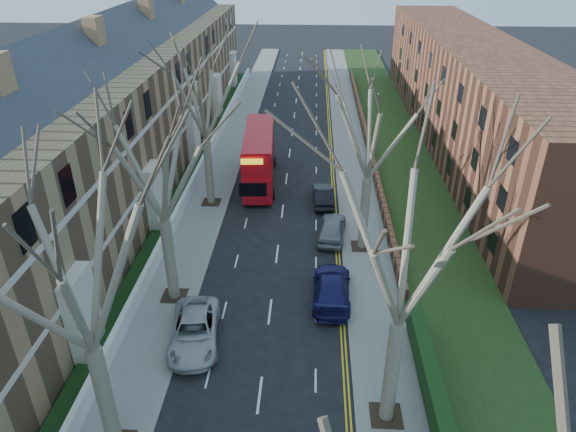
# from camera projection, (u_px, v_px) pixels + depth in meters

# --- Properties ---
(pavement_left) EXTENTS (3.00, 102.00, 0.12)m
(pavement_left) POSITION_uv_depth(u_px,v_px,m) (229.00, 151.00, 50.28)
(pavement_left) COLOR slate
(pavement_left) RESTS_ON ground
(pavement_right) EXTENTS (3.00, 102.00, 0.12)m
(pavement_right) POSITION_uv_depth(u_px,v_px,m) (351.00, 154.00, 49.76)
(pavement_right) COLOR slate
(pavement_right) RESTS_ON ground
(terrace_left) EXTENTS (9.70, 78.00, 13.60)m
(terrace_left) POSITION_uv_depth(u_px,v_px,m) (115.00, 123.00, 40.97)
(terrace_left) COLOR #9B734F
(terrace_left) RESTS_ON ground
(flats_right) EXTENTS (13.97, 54.00, 10.00)m
(flats_right) POSITION_uv_depth(u_px,v_px,m) (469.00, 94.00, 50.39)
(flats_right) COLOR brown
(flats_right) RESTS_ON ground
(front_wall_left) EXTENTS (0.30, 78.00, 1.00)m
(front_wall_left) POSITION_uv_depth(u_px,v_px,m) (194.00, 180.00, 43.08)
(front_wall_left) COLOR white
(front_wall_left) RESTS_ON ground
(grass_verge_right) EXTENTS (6.00, 102.00, 0.06)m
(grass_verge_right) POSITION_uv_depth(u_px,v_px,m) (398.00, 154.00, 49.52)
(grass_verge_right) COLOR #1A3513
(grass_verge_right) RESTS_ON ground
(tree_left_mid) EXTENTS (10.50, 10.50, 14.71)m
(tree_left_mid) POSITION_uv_depth(u_px,v_px,m) (70.00, 254.00, 16.81)
(tree_left_mid) COLOR brown
(tree_left_mid) RESTS_ON ground
(tree_left_far) EXTENTS (10.15, 10.15, 14.22)m
(tree_left_far) POSITION_uv_depth(u_px,v_px,m) (155.00, 150.00, 25.71)
(tree_left_far) COLOR brown
(tree_left_far) RESTS_ON ground
(tree_left_dist) EXTENTS (10.50, 10.50, 14.71)m
(tree_left_dist) POSITION_uv_depth(u_px,v_px,m) (202.00, 83.00, 36.06)
(tree_left_dist) COLOR brown
(tree_left_dist) RESTS_ON ground
(tree_right_mid) EXTENTS (10.50, 10.50, 14.71)m
(tree_right_mid) POSITION_uv_depth(u_px,v_px,m) (411.00, 232.00, 18.07)
(tree_right_mid) COLOR brown
(tree_right_mid) RESTS_ON ground
(tree_right_far) EXTENTS (10.15, 10.15, 14.22)m
(tree_right_far) POSITION_uv_depth(u_px,v_px,m) (372.00, 117.00, 30.47)
(tree_right_far) COLOR brown
(tree_right_far) RESTS_ON ground
(double_decker_bus) EXTENTS (3.10, 10.48, 4.36)m
(double_decker_bus) POSITION_uv_depth(u_px,v_px,m) (259.00, 158.00, 43.36)
(double_decker_bus) COLOR #B90D16
(double_decker_bus) RESTS_ON ground
(car_left_far) EXTENTS (3.04, 5.52, 1.46)m
(car_left_far) POSITION_uv_depth(u_px,v_px,m) (195.00, 331.00, 26.57)
(car_left_far) COLOR #AEADB3
(car_left_far) RESTS_ON ground
(car_right_near) EXTENTS (2.32, 5.37, 1.54)m
(car_right_near) POSITION_uv_depth(u_px,v_px,m) (332.00, 288.00, 29.74)
(car_right_near) COLOR #191751
(car_right_near) RESTS_ON ground
(car_right_mid) EXTENTS (2.29, 4.64, 1.52)m
(car_right_mid) POSITION_uv_depth(u_px,v_px,m) (332.00, 228.00, 35.80)
(car_right_mid) COLOR gray
(car_right_mid) RESTS_ON ground
(car_right_far) EXTENTS (1.70, 4.32, 1.40)m
(car_right_far) POSITION_uv_depth(u_px,v_px,m) (323.00, 195.00, 40.38)
(car_right_far) COLOR black
(car_right_far) RESTS_ON ground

